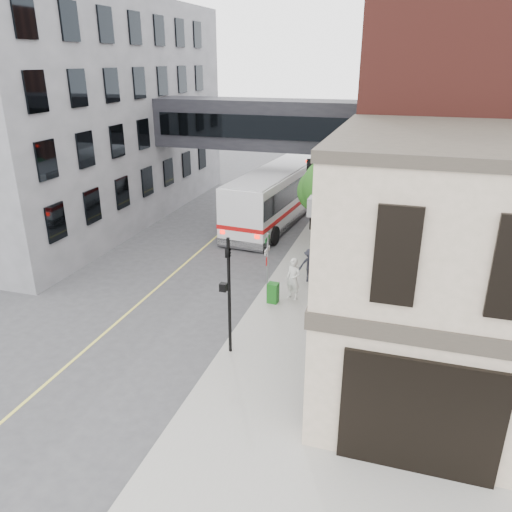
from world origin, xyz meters
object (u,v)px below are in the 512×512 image
Objects in this scene: bus at (279,192)px; pedestrian_c at (310,265)px; pedestrian_b at (333,253)px; newspaper_box at (273,293)px; sandwich_board at (325,325)px; pedestrian_a at (293,279)px.

bus is 7.93× the size of pedestrian_c.
pedestrian_c is (-0.86, -1.72, -0.10)m from pedestrian_b.
newspaper_box is 0.83× the size of sandwich_board.
pedestrian_b is (1.20, 3.79, -0.03)m from pedestrian_a.
pedestrian_b is at bearing -58.32° from bus.
newspaper_box is (-1.97, -4.44, -0.47)m from pedestrian_b.
pedestrian_a is at bearing -96.57° from pedestrian_b.
pedestrian_a is at bearing 45.03° from newspaper_box.
sandwich_board is (5.77, -14.88, -1.28)m from bus.
bus is 12.49m from pedestrian_a.
pedestrian_b is 4.88m from newspaper_box.
bus is 9.54m from pedestrian_b.
pedestrian_c is at bearing -105.60° from pedestrian_b.
pedestrian_a is at bearing -107.89° from pedestrian_c.
bus reaches higher than sandwich_board.
pedestrian_b is 2.02× the size of newspaper_box.
bus is 10.68m from pedestrian_c.
pedestrian_b is at bearing 54.83° from pedestrian_c.
pedestrian_a is 2.10m from pedestrian_c.
newspaper_box is at bearing -102.82° from pedestrian_b.
bus is 11.95× the size of sandwich_board.
pedestrian_c is (0.34, 2.07, -0.12)m from pedestrian_a.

